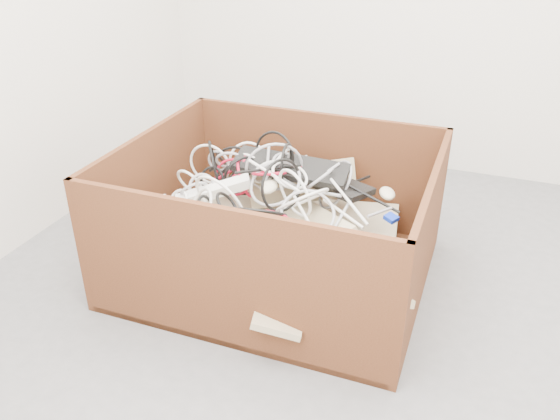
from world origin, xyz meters
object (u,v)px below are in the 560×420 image
(cardboard_box, at_px, (275,244))
(vga_plug, at_px, (391,218))
(power_strip_right, at_px, (176,216))
(power_strip_left, at_px, (213,191))

(cardboard_box, relative_size, vga_plug, 26.94)
(cardboard_box, relative_size, power_strip_right, 4.59)
(power_strip_left, bearing_deg, power_strip_right, -143.95)
(power_strip_right, bearing_deg, cardboard_box, 66.50)
(cardboard_box, height_order, power_strip_right, cardboard_box)
(power_strip_right, xyz_separation_m, vga_plug, (0.79, 0.23, 0.03))
(cardboard_box, relative_size, power_strip_left, 3.92)
(power_strip_right, bearing_deg, vga_plug, 46.13)
(cardboard_box, distance_m, power_strip_right, 0.44)
(cardboard_box, bearing_deg, vga_plug, -0.56)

